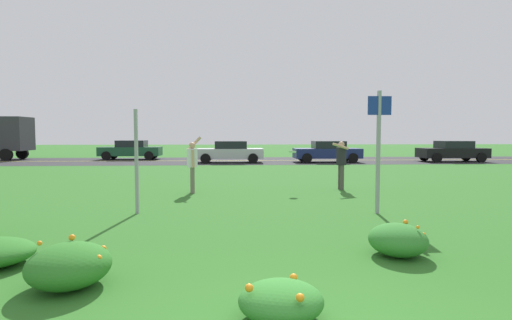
{
  "coord_description": "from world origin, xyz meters",
  "views": [
    {
      "loc": [
        -0.72,
        -2.94,
        1.89
      ],
      "look_at": [
        0.05,
        10.38,
        1.04
      ],
      "focal_mm": 28.02,
      "sensor_mm": 36.0,
      "label": 1
    }
  ],
  "objects": [
    {
      "name": "ground_plane",
      "position": [
        0.0,
        12.98,
        0.0
      ],
      "size": [
        120.0,
        120.0,
        0.0
      ],
      "primitive_type": "plane",
      "color": "#2D6B23"
    },
    {
      "name": "highway_strip",
      "position": [
        0.0,
        25.96,
        0.0
      ],
      "size": [
        120.0,
        8.52,
        0.01
      ],
      "primitive_type": "cube",
      "color": "#2D2D30",
      "rests_on": "ground"
    },
    {
      "name": "highway_center_stripe",
      "position": [
        0.0,
        25.96,
        0.01
      ],
      "size": [
        120.0,
        0.16,
        0.0
      ],
      "primitive_type": "cube",
      "color": "yellow",
      "rests_on": "ground"
    },
    {
      "name": "daylily_clump_front_right",
      "position": [
        -0.23,
        1.02,
        0.2
      ],
      "size": [
        0.88,
        0.81,
        0.43
      ],
      "color": "#337F2D",
      "rests_on": "ground"
    },
    {
      "name": "daylily_clump_mid_left",
      "position": [
        1.85,
        3.07,
        0.25
      ],
      "size": [
        0.9,
        0.94,
        0.54
      ],
      "color": "#337F2D",
      "rests_on": "ground"
    },
    {
      "name": "daylily_clump_mid_right",
      "position": [
        -2.75,
        2.04,
        0.27
      ],
      "size": [
        1.0,
        1.07,
        0.61
      ],
      "color": "#2D7526",
      "rests_on": "ground"
    },
    {
      "name": "sign_post_near_path",
      "position": [
        -3.02,
        6.7,
        1.25
      ],
      "size": [
        0.07,
        0.1,
        2.49
      ],
      "color": "#93969B",
      "rests_on": "ground"
    },
    {
      "name": "sign_post_by_roadside",
      "position": [
        2.73,
        6.35,
        1.76
      ],
      "size": [
        0.56,
        0.1,
        2.92
      ],
      "color": "#93969B",
      "rests_on": "ground"
    },
    {
      "name": "person_thrower_white_shirt",
      "position": [
        -2.03,
        10.01,
        0.99
      ],
      "size": [
        0.46,
        0.52,
        1.84
      ],
      "color": "silver",
      "rests_on": "ground"
    },
    {
      "name": "person_catcher_dark_shirt",
      "position": [
        2.99,
        10.54,
        1.0
      ],
      "size": [
        0.57,
        0.53,
        1.66
      ],
      "color": "#232328",
      "rests_on": "ground"
    },
    {
      "name": "frisbee_white",
      "position": [
        1.25,
        10.18,
        1.32
      ],
      "size": [
        0.26,
        0.25,
        0.11
      ],
      "color": "white"
    },
    {
      "name": "car_black_leftmost",
      "position": [
        14.57,
        24.04,
        0.74
      ],
      "size": [
        4.5,
        2.0,
        1.45
      ],
      "color": "black",
      "rests_on": "ground"
    },
    {
      "name": "car_navy_center_left",
      "position": [
        5.73,
        24.04,
        0.74
      ],
      "size": [
        4.5,
        2.0,
        1.45
      ],
      "color": "navy",
      "rests_on": "ground"
    },
    {
      "name": "car_silver_center_right",
      "position": [
        -0.94,
        24.04,
        0.74
      ],
      "size": [
        4.5,
        2.0,
        1.45
      ],
      "color": "#B7BABF",
      "rests_on": "ground"
    },
    {
      "name": "car_dark_green_rightmost",
      "position": [
        -8.48,
        27.88,
        0.74
      ],
      "size": [
        4.5,
        2.0,
        1.45
      ],
      "color": "#194C2D",
      "rests_on": "ground"
    }
  ]
}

